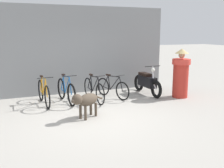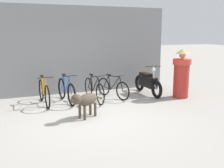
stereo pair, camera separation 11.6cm
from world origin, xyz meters
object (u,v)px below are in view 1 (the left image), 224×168
motorcycle (147,83)px  bicycle_3 (112,88)px  bicycle_0 (44,93)px  bicycle_2 (94,90)px  bicycle_1 (66,91)px  stray_dog (86,100)px  person_in_robes (181,73)px

motorcycle → bicycle_3: bearing=-90.8°
bicycle_0 → bicycle_2: bearing=81.6°
bicycle_1 → stray_dog: bearing=-1.8°
bicycle_3 → bicycle_2: bearing=-98.0°
bicycle_1 → motorcycle: (2.91, -0.00, 0.05)m
bicycle_3 → motorcycle: 1.33m
person_in_robes → bicycle_2: bearing=-2.8°
bicycle_3 → motorcycle: bearing=69.7°
bicycle_3 → bicycle_0: bearing=-109.7°
bicycle_1 → bicycle_2: 0.88m
stray_dog → bicycle_0: bearing=-95.2°
motorcycle → bicycle_2: bearing=-86.5°
bicycle_1 → motorcycle: bearing=83.9°
bicycle_3 → stray_dog: (-1.45, -1.72, 0.14)m
bicycle_2 → motorcycle: 2.05m
bicycle_2 → stray_dog: bicycle_2 is taller
bicycle_2 → bicycle_3: bearing=99.1°
motorcycle → stray_dog: (-2.78, -1.71, 0.05)m
bicycle_0 → stray_dog: (0.81, -1.71, 0.10)m
bicycle_0 → person_in_robes: (4.43, -0.79, 0.45)m
bicycle_2 → stray_dog: 1.73m
bicycle_0 → stray_dog: 1.90m
bicycle_2 → stray_dog: bearing=-28.0°
bicycle_0 → motorcycle: motorcycle is taller
bicycle_1 → person_in_robes: (3.74, -0.79, 0.45)m
stray_dog → person_in_robes: person_in_robes is taller
bicycle_1 → person_in_robes: 3.85m
bicycle_0 → bicycle_1: size_ratio=1.01×
bicycle_3 → person_in_robes: size_ratio=0.91×
bicycle_1 → bicycle_3: size_ratio=1.12×
bicycle_1 → bicycle_0: bearing=-96.0°
person_in_robes → motorcycle: bearing=-33.5°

